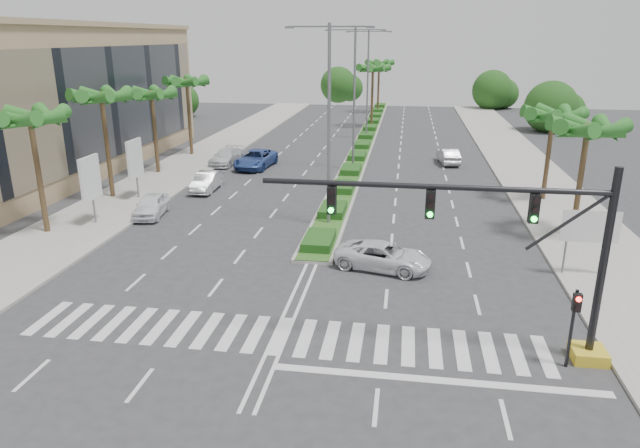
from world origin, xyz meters
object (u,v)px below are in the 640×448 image
object	(u,v)px
car_parked_d	(226,157)
car_crossing	(383,256)
car_parked_b	(207,182)
car_parked_a	(151,205)
car_parked_c	(256,159)
car_right	(448,156)

from	to	relation	value
car_parked_d	car_crossing	world-z (taller)	car_parked_d
car_parked_b	car_parked_d	size ratio (longest dim) A/B	0.89
car_parked_a	car_parked_d	distance (m)	16.12
car_parked_d	car_crossing	distance (m)	27.61
car_parked_a	car_crossing	bearing A→B (deg)	-31.37
car_parked_a	car_parked_d	xyz separation A→B (m)	(0.00, 16.12, -0.01)
car_parked_c	car_crossing	bearing A→B (deg)	-54.99
car_parked_c	car_parked_d	size ratio (longest dim) A/B	1.16
car_parked_b	car_parked_d	distance (m)	9.45
car_parked_c	car_crossing	xyz separation A→B (m)	(12.41, -21.91, -0.12)
car_parked_d	car_right	bearing A→B (deg)	13.50
car_parked_b	car_crossing	world-z (taller)	car_parked_b
car_parked_d	car_right	world-z (taller)	car_right
car_crossing	car_right	bearing A→B (deg)	2.87
car_parked_d	car_right	distance (m)	20.58
car_parked_d	car_parked_b	bearing A→B (deg)	-77.35
car_parked_d	car_right	size ratio (longest dim) A/B	1.12
car_parked_c	car_right	bearing A→B (deg)	19.63
car_crossing	car_right	size ratio (longest dim) A/B	1.11
car_parked_b	car_right	distance (m)	22.78
car_crossing	car_parked_a	bearing A→B (deg)	79.74
car_parked_c	car_crossing	world-z (taller)	car_parked_c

